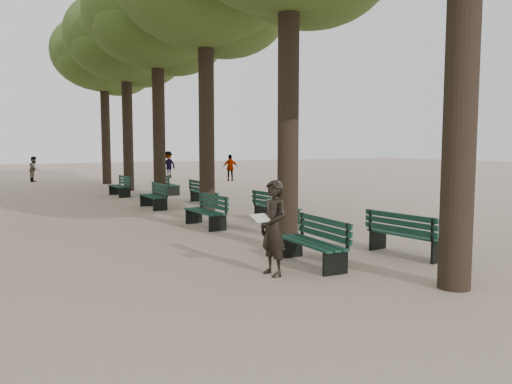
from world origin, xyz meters
TOP-DOWN VIEW (x-y plane):
  - ground at (0.00, 0.00)m, footprint 120.00×120.00m
  - tree_central_3 at (1.50, 13.00)m, footprint 6.00×6.00m
  - tree_central_4 at (1.50, 18.00)m, footprint 6.00×6.00m
  - tree_central_5 at (1.50, 23.00)m, footprint 6.00×6.00m
  - bench_left_0 at (0.37, 0.37)m, footprint 0.66×1.83m
  - bench_left_1 at (0.37, 5.55)m, footprint 0.63×1.82m
  - bench_left_2 at (0.37, 10.35)m, footprint 0.59×1.81m
  - bench_left_3 at (0.37, 15.38)m, footprint 0.65×1.82m
  - bench_right_0 at (2.63, 0.12)m, footprint 0.78×1.86m
  - bench_right_1 at (2.63, 5.39)m, footprint 0.73×1.84m
  - bench_right_2 at (2.63, 10.95)m, footprint 0.58×1.80m
  - bench_right_3 at (2.63, 15.14)m, footprint 0.60×1.81m
  - man_with_map at (-0.65, 0.13)m, footprint 0.64×0.71m
  - pedestrian_a at (-2.13, 26.94)m, footprint 0.55×0.84m
  - pedestrian_b at (6.50, 26.36)m, footprint 1.27×0.79m
  - pedestrian_c at (9.07, 21.65)m, footprint 1.05×0.72m

SIDE VIEW (x-z plane):
  - ground at x=0.00m, z-range 0.00..0.00m
  - bench_left_0 at x=0.37m, z-range -0.19..0.73m
  - bench_left_1 at x=0.37m, z-range -0.19..0.73m
  - bench_left_2 at x=0.37m, z-range -0.19..0.73m
  - bench_left_3 at x=0.37m, z-range -0.19..0.73m
  - bench_right_0 at x=2.63m, z-range -0.19..0.73m
  - bench_right_1 at x=2.63m, z-range -0.19..0.73m
  - bench_right_2 at x=2.63m, z-range -0.19..0.73m
  - bench_right_3 at x=2.63m, z-range -0.19..0.73m
  - pedestrian_a at x=-2.13m, z-range 0.00..1.60m
  - pedestrian_c at x=9.07m, z-range 0.00..1.70m
  - man_with_map at x=-0.65m, z-range 0.00..1.70m
  - pedestrian_b at x=6.50m, z-range 0.00..1.88m
  - tree_central_3 at x=1.50m, z-range 2.68..12.63m
  - tree_central_4 at x=1.50m, z-range 2.68..12.63m
  - tree_central_5 at x=1.50m, z-range 2.68..12.63m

